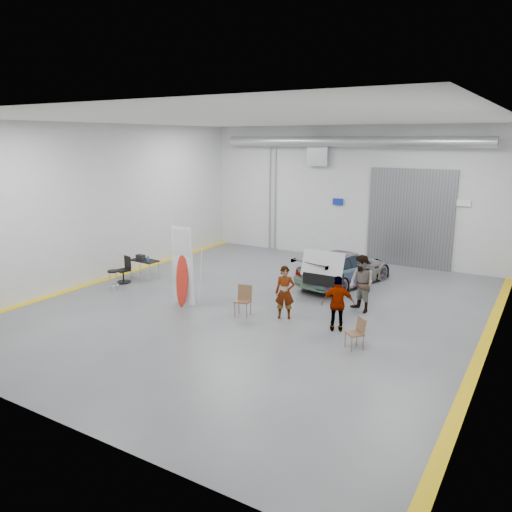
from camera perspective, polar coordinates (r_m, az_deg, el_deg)
The scene contains 13 objects.
ground at distance 16.64m, azimuth 0.31°, elevation -5.77°, with size 16.00×16.00×0.00m, color #55575C.
room_shell at distance 17.62m, azimuth 4.75°, elevation 8.84°, with size 14.02×16.18×6.01m.
sedan_car at distance 19.23m, azimuth 10.06°, elevation -1.32°, with size 1.82×4.48×1.30m, color white.
person_a at distance 15.36m, azimuth 3.32°, elevation -4.18°, with size 0.60×0.40×1.66m, color #8A5C4B.
person_b at distance 16.25m, azimuth 11.97°, elevation -3.12°, with size 0.90×0.69×1.85m, color teal.
person_c at distance 14.55m, azimuth 9.35°, elevation -5.39°, with size 0.95×0.39×1.64m, color brown.
surfboard_display at distance 16.49m, azimuth -8.45°, elevation -1.91°, with size 0.81×0.24×2.84m.
folding_chair_near at distance 15.69m, azimuth -1.50°, elevation -5.82°, with size 0.55×0.57×0.96m.
folding_chair_far at distance 13.60m, azimuth 11.18°, elevation -9.34°, with size 0.56×0.62×0.84m.
shop_stool at distance 18.84m, azimuth -15.98°, elevation -2.76°, with size 0.40×0.40×0.78m.
work_table at distance 20.28m, azimuth -12.75°, elevation -0.43°, with size 1.20×0.66×0.95m.
office_chair at distance 19.86m, azimuth -14.81°, elevation -1.71°, with size 0.55×0.57×1.01m.
trunk_lid at distance 17.27m, azimuth 7.75°, elevation -0.62°, with size 1.51×0.92×0.04m, color silver.
Camera 1 is at (8.05, -13.51, 5.45)m, focal length 35.00 mm.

